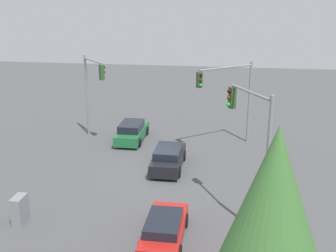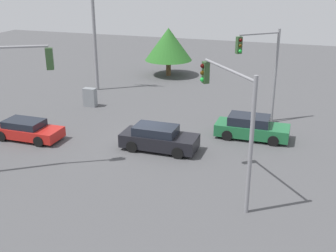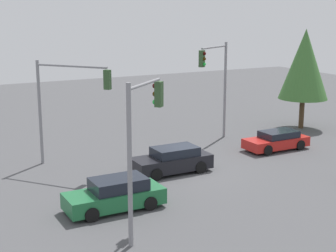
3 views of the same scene
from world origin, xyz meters
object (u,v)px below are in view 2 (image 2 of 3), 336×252
at_px(traffic_signal_main, 9,86).
at_px(traffic_signal_aux, 230,107).
at_px(sedan_red, 27,130).
at_px(sedan_green, 251,128).
at_px(sedan_dark, 159,138).
at_px(traffic_signal_cross, 261,61).
at_px(electrical_cabinet, 90,97).

height_order(traffic_signal_main, traffic_signal_aux, traffic_signal_main).
height_order(sedan_red, traffic_signal_main, traffic_signal_main).
height_order(sedan_green, traffic_signal_aux, traffic_signal_aux).
xyz_separation_m(sedan_red, traffic_signal_main, (2.23, -3.73, 3.92)).
xyz_separation_m(sedan_dark, sedan_green, (4.81, 3.49, -0.01)).
relative_size(sedan_red, traffic_signal_main, 0.64).
xyz_separation_m(sedan_red, traffic_signal_aux, (12.86, -2.63, 3.60)).
distance_m(sedan_red, traffic_signal_main, 5.85).
bearing_deg(sedan_dark, traffic_signal_aux, 51.79).
relative_size(sedan_red, traffic_signal_cross, 0.68).
height_order(sedan_red, sedan_green, sedan_green).
height_order(traffic_signal_main, traffic_signal_cross, traffic_signal_main).
relative_size(sedan_green, traffic_signal_main, 0.67).
xyz_separation_m(sedan_red, traffic_signal_cross, (13.02, 7.41, 3.65)).
distance_m(sedan_green, traffic_signal_aux, 7.97).
bearing_deg(traffic_signal_aux, electrical_cabinet, 12.86).
relative_size(traffic_signal_main, traffic_signal_cross, 1.06).
bearing_deg(sedan_dark, traffic_signal_cross, 142.91).
xyz_separation_m(sedan_green, traffic_signal_main, (-10.79, -8.26, 3.82)).
height_order(sedan_red, traffic_signal_aux, traffic_signal_aux).
height_order(sedan_green, traffic_signal_main, traffic_signal_main).
bearing_deg(traffic_signal_aux, sedan_dark, 12.88).
bearing_deg(sedan_dark, sedan_green, 125.95).
relative_size(sedan_red, electrical_cabinet, 3.01).
distance_m(sedan_green, traffic_signal_main, 14.12).
distance_m(sedan_red, traffic_signal_aux, 13.61).
xyz_separation_m(traffic_signal_cross, traffic_signal_aux, (-0.16, -10.04, -0.06)).
distance_m(sedan_red, traffic_signal_cross, 15.42).
relative_size(sedan_green, traffic_signal_cross, 0.71).
distance_m(sedan_red, sedan_green, 13.78).
distance_m(sedan_green, electrical_cabinet, 12.80).
relative_size(sedan_dark, sedan_green, 0.99).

